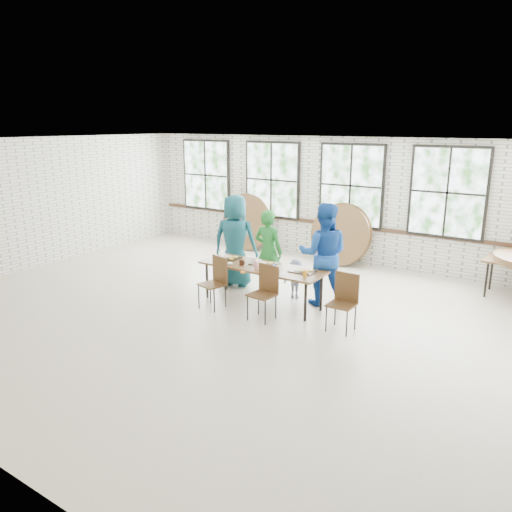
# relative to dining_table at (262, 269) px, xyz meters

# --- Properties ---
(room) EXTENTS (12.00, 12.00, 12.00)m
(room) POSITION_rel_dining_table_xyz_m (0.15, 3.62, 1.14)
(room) COLOR beige
(room) RESTS_ON ground
(dining_table) EXTENTS (2.40, 0.81, 0.74)m
(dining_table) POSITION_rel_dining_table_xyz_m (0.00, 0.00, 0.00)
(dining_table) COLOR brown
(dining_table) RESTS_ON ground
(chair_near_left) EXTENTS (0.51, 0.50, 0.95)m
(chair_near_left) POSITION_rel_dining_table_xyz_m (-0.62, -0.59, -0.13)
(chair_near_left) COLOR #4F331A
(chair_near_left) RESTS_ON ground
(chair_near_right) EXTENTS (0.46, 0.44, 0.95)m
(chair_near_right) POSITION_rel_dining_table_xyz_m (0.43, -0.56, -0.13)
(chair_near_right) COLOR #4F331A
(chair_near_right) RESTS_ON ground
(chair_spare) EXTENTS (0.42, 0.41, 0.95)m
(chair_spare) POSITION_rel_dining_table_xyz_m (1.76, -0.24, -0.13)
(chair_spare) COLOR #4F331A
(chair_spare) RESTS_ON ground
(adult_teal) EXTENTS (1.07, 0.85, 1.91)m
(adult_teal) POSITION_rel_dining_table_xyz_m (-1.09, 0.65, 0.27)
(adult_teal) COLOR #1C5C6C
(adult_teal) RESTS_ON ground
(adult_green) EXTENTS (0.61, 0.40, 1.68)m
(adult_green) POSITION_rel_dining_table_xyz_m (-0.28, 0.65, 0.15)
(adult_green) COLOR #20782C
(adult_green) RESTS_ON ground
(toddler) EXTENTS (0.53, 0.35, 0.78)m
(toddler) POSITION_rel_dining_table_xyz_m (0.35, 0.65, -0.30)
(toddler) COLOR #121A3B
(toddler) RESTS_ON ground
(adult_blue) EXTENTS (1.15, 1.04, 1.92)m
(adult_blue) POSITION_rel_dining_table_xyz_m (0.93, 0.65, 0.27)
(adult_blue) COLOR #16469F
(adult_blue) RESTS_ON ground
(tabletop_clutter) EXTENTS (2.09, 0.61, 0.11)m
(tabletop_clutter) POSITION_rel_dining_table_xyz_m (0.07, -0.04, 0.08)
(tabletop_clutter) COLOR black
(tabletop_clutter) RESTS_ON dining_table
(round_tops_leaning) EXTENTS (4.31, 0.50, 1.48)m
(round_tops_leaning) POSITION_rel_dining_table_xyz_m (-1.32, 3.35, 0.05)
(round_tops_leaning) COLOR brown
(round_tops_leaning) RESTS_ON ground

